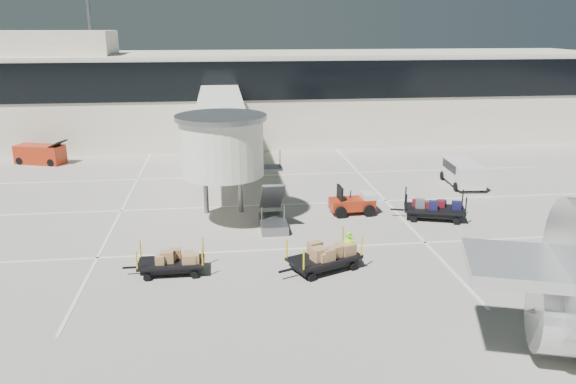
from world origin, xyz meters
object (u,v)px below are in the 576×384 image
object	(u,v)px
box_cart_far	(173,262)
belt_loader	(40,154)
suitcase_cart	(432,209)
minivan	(462,171)
box_cart_near	(326,256)
ground_worker	(349,249)
baggage_tug	(353,203)

from	to	relation	value
box_cart_far	belt_loader	size ratio (longest dim) A/B	0.84
suitcase_cart	minivan	world-z (taller)	minivan
suitcase_cart	box_cart_near	distance (m)	9.34
belt_loader	ground_worker	bearing A→B (deg)	-29.51
baggage_tug	belt_loader	size ratio (longest dim) A/B	0.63
baggage_tug	suitcase_cart	bearing A→B (deg)	-22.35
suitcase_cart	ground_worker	distance (m)	8.35
minivan	belt_loader	size ratio (longest dim) A/B	1.05
baggage_tug	suitcase_cart	size ratio (longest dim) A/B	0.64
suitcase_cart	ground_worker	size ratio (longest dim) A/B	2.51
baggage_tug	belt_loader	distance (m)	26.21
box_cart_near	box_cart_far	distance (m)	6.76
box_cart_near	ground_worker	xyz separation A→B (m)	(1.12, 0.24, 0.19)
belt_loader	box_cart_far	bearing A→B (deg)	-42.88
box_cart_near	suitcase_cart	bearing A→B (deg)	16.14
box_cart_near	minivan	world-z (taller)	minivan
baggage_tug	box_cart_far	xyz separation A→B (m)	(-9.76, -7.03, -0.06)
ground_worker	belt_loader	distance (m)	29.57
belt_loader	minivan	bearing A→B (deg)	0.78
baggage_tug	box_cart_near	world-z (taller)	baggage_tug
suitcase_cart	box_cart_near	world-z (taller)	suitcase_cart
box_cart_far	minivan	world-z (taller)	minivan
baggage_tug	minivan	distance (m)	10.08
baggage_tug	box_cart_near	distance (m)	8.03
box_cart_far	belt_loader	xyz separation A→B (m)	(-11.84, 21.88, 0.17)
suitcase_cart	belt_loader	bearing A→B (deg)	164.51
suitcase_cart	ground_worker	bearing A→B (deg)	-119.90
box_cart_far	ground_worker	bearing A→B (deg)	-1.74
baggage_tug	box_cart_far	distance (m)	12.03
ground_worker	belt_loader	xyz separation A→B (m)	(-19.70, 22.05, -0.10)
baggage_tug	minivan	xyz separation A→B (m)	(8.71, 5.04, 0.36)
box_cart_far	belt_loader	bearing A→B (deg)	117.88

